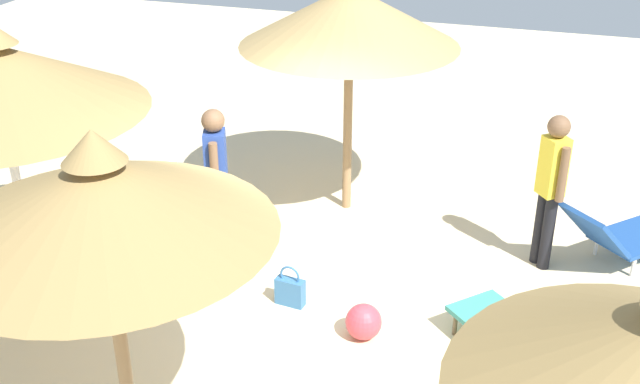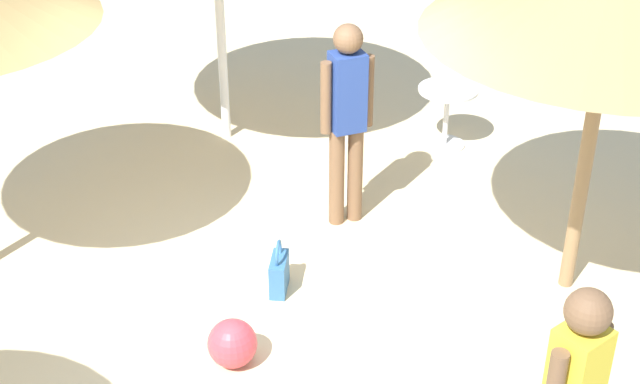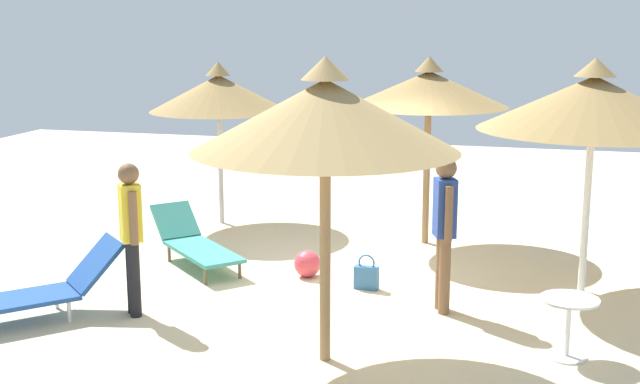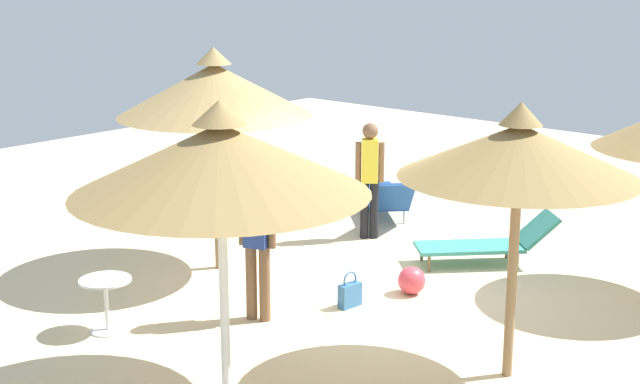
{
  "view_description": "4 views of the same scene",
  "coord_description": "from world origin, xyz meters",
  "views": [
    {
      "loc": [
        -1.8,
        5.96,
        4.52
      ],
      "look_at": [
        0.36,
        -0.79,
        1.0
      ],
      "focal_mm": 43.44,
      "sensor_mm": 36.0,
      "label": 1
    },
    {
      "loc": [
        -5.4,
        -0.41,
        4.42
      ],
      "look_at": [
        -0.1,
        -0.48,
        1.23
      ],
      "focal_mm": 52.85,
      "sensor_mm": 36.0,
      "label": 2
    },
    {
      "loc": [
        2.49,
        -9.97,
        3.33
      ],
      "look_at": [
        -0.19,
        0.1,
        1.14
      ],
      "focal_mm": 47.27,
      "sensor_mm": 36.0,
      "label": 3
    },
    {
      "loc": [
        8.42,
        6.3,
        4.03
      ],
      "look_at": [
        0.62,
        -0.52,
        1.39
      ],
      "focal_mm": 50.96,
      "sensor_mm": 36.0,
      "label": 4
    }
  ],
  "objects": [
    {
      "name": "ground",
      "position": [
        0.0,
        0.0,
        -0.05
      ],
      "size": [
        24.0,
        24.0,
        0.1
      ],
      "primitive_type": "cube",
      "color": "beige"
    },
    {
      "name": "person_standing_near_right",
      "position": [
        1.48,
        -0.72,
        1.03
      ],
      "size": [
        0.3,
        0.44,
        1.79
      ],
      "color": "brown",
      "rests_on": "ground"
    },
    {
      "name": "handbag",
      "position": [
        0.48,
        -0.17,
        0.16
      ],
      "size": [
        0.31,
        0.15,
        0.45
      ],
      "color": "#336699",
      "rests_on": "ground"
    },
    {
      "name": "side_table_round",
      "position": [
        2.84,
        -1.75,
        0.42
      ],
      "size": [
        0.58,
        0.58,
        0.62
      ],
      "color": "silver",
      "rests_on": "ground"
    },
    {
      "name": "beach_ball",
      "position": [
        -0.37,
        0.13,
        0.17
      ],
      "size": [
        0.35,
        0.35,
        0.35
      ],
      "primitive_type": "sphere",
      "color": "#D83F4C",
      "rests_on": "ground"
    }
  ]
}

